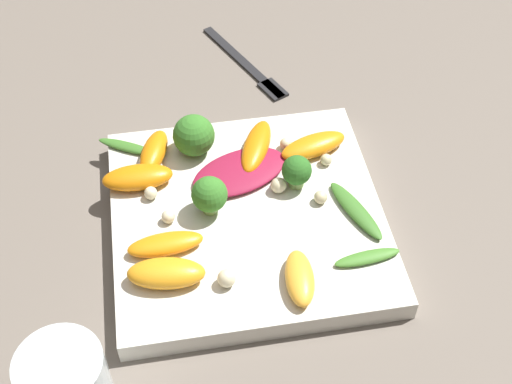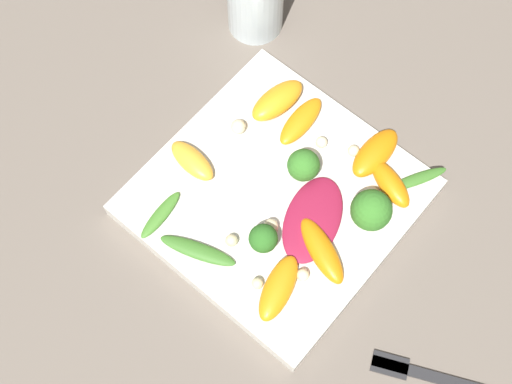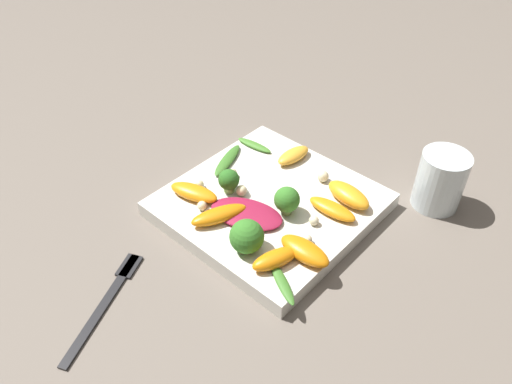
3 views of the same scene
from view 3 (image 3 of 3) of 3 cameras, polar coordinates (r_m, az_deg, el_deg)
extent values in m
plane|color=#6B6056|center=(0.71, 1.58, -2.10)|extent=(2.40, 2.40, 0.00)
cube|color=silver|center=(0.70, 1.60, -1.43)|extent=(0.26, 0.26, 0.02)
cylinder|color=silver|center=(0.74, 20.32, 1.25)|extent=(0.07, 0.07, 0.08)
cube|color=#262628|center=(0.62, -17.14, -12.32)|extent=(0.16, 0.08, 0.01)
cube|color=#262628|center=(0.66, -14.31, -8.12)|extent=(0.04, 0.03, 0.01)
ellipsoid|color=maroon|center=(0.67, -0.91, -2.61)|extent=(0.09, 0.11, 0.01)
ellipsoid|color=orange|center=(0.66, -4.25, -2.63)|extent=(0.08, 0.05, 0.02)
ellipsoid|color=orange|center=(0.70, -7.12, -0.04)|extent=(0.05, 0.08, 0.02)
ellipsoid|color=orange|center=(0.61, 2.19, -7.65)|extent=(0.07, 0.04, 0.02)
ellipsoid|color=#FCAD33|center=(0.76, 4.30, 4.20)|extent=(0.06, 0.03, 0.02)
ellipsoid|color=orange|center=(0.68, 8.70, -1.94)|extent=(0.03, 0.07, 0.02)
ellipsoid|color=orange|center=(0.62, 5.58, -6.70)|extent=(0.03, 0.07, 0.02)
ellipsoid|color=orange|center=(0.70, 10.53, -0.33)|extent=(0.04, 0.07, 0.02)
cylinder|color=#84AD5B|center=(0.67, 3.50, -1.91)|extent=(0.01, 0.01, 0.01)
sphere|color=#387A28|center=(0.66, 3.55, -0.86)|extent=(0.03, 0.03, 0.03)
cylinder|color=#84AD5B|center=(0.71, -3.08, 0.52)|extent=(0.02, 0.02, 0.01)
sphere|color=#2D6B23|center=(0.70, -3.13, 1.42)|extent=(0.03, 0.03, 0.03)
cylinder|color=#7A9E51|center=(0.63, -1.05, -6.18)|extent=(0.01, 0.01, 0.01)
sphere|color=#387A28|center=(0.61, -1.06, -5.10)|extent=(0.04, 0.04, 0.04)
ellipsoid|color=#3D7528|center=(0.59, 3.00, -10.28)|extent=(0.04, 0.07, 0.01)
ellipsoid|color=#47842D|center=(0.79, -0.19, 5.37)|extent=(0.02, 0.06, 0.01)
ellipsoid|color=#3D7528|center=(0.76, -3.27, 3.68)|extent=(0.08, 0.05, 0.01)
sphere|color=beige|center=(0.66, 6.82, -3.10)|extent=(0.01, 0.01, 0.01)
sphere|color=beige|center=(0.73, 7.68, 1.80)|extent=(0.02, 0.02, 0.02)
sphere|color=beige|center=(0.73, -2.78, 2.13)|extent=(0.01, 0.01, 0.01)
sphere|color=beige|center=(0.68, -6.19, -1.58)|extent=(0.01, 0.01, 0.01)
sphere|color=beige|center=(0.63, 5.87, -5.41)|extent=(0.01, 0.01, 0.01)
sphere|color=beige|center=(0.70, -1.67, 0.16)|extent=(0.02, 0.02, 0.02)
sphere|color=beige|center=(0.72, -6.46, 0.88)|extent=(0.01, 0.01, 0.01)
camera|label=1|loc=(0.89, 32.82, 40.44)|focal=50.00mm
camera|label=2|loc=(0.66, -46.53, 54.48)|focal=50.00mm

